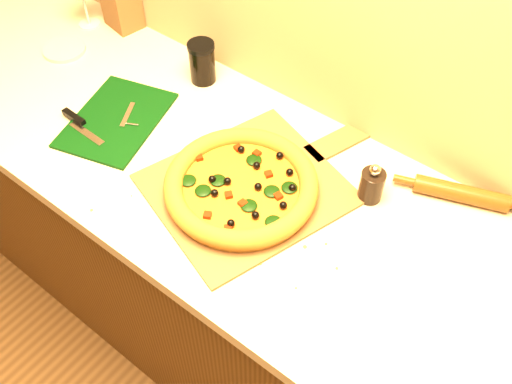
# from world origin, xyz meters

# --- Properties ---
(cabinet) EXTENTS (2.80, 0.65, 0.86)m
(cabinet) POSITION_xyz_m (0.00, 1.43, 0.43)
(cabinet) COLOR #472B0F
(cabinet) RESTS_ON ground
(countertop) EXTENTS (2.84, 0.68, 0.04)m
(countertop) POSITION_xyz_m (0.00, 1.43, 0.88)
(countertop) COLOR beige
(countertop) RESTS_ON cabinet
(pizza_peel) EXTENTS (0.51, 0.64, 0.01)m
(pizza_peel) POSITION_xyz_m (-0.12, 1.42, 0.90)
(pizza_peel) COLOR brown
(pizza_peel) RESTS_ON countertop
(pizza) EXTENTS (0.37, 0.37, 0.05)m
(pizza) POSITION_xyz_m (-0.13, 1.39, 0.93)
(pizza) COLOR #B6782D
(pizza) RESTS_ON pizza_peel
(cutting_board) EXTENTS (0.30, 0.36, 0.02)m
(cutting_board) POSITION_xyz_m (-0.56, 1.38, 0.90)
(cutting_board) COLOR black
(cutting_board) RESTS_ON countertop
(bottle_cap) EXTENTS (0.04, 0.04, 0.01)m
(bottle_cap) POSITION_xyz_m (-0.58, 1.37, 0.90)
(bottle_cap) COLOR black
(bottle_cap) RESTS_ON countertop
(pepper_grinder) EXTENTS (0.06, 0.06, 0.11)m
(pepper_grinder) POSITION_xyz_m (0.12, 1.57, 0.95)
(pepper_grinder) COLOR black
(pepper_grinder) RESTS_ON countertop
(rolling_pin) EXTENTS (0.31, 0.13, 0.04)m
(rolling_pin) POSITION_xyz_m (0.30, 1.70, 0.92)
(rolling_pin) COLOR #5E3210
(rolling_pin) RESTS_ON countertop
(dark_jar) EXTENTS (0.08, 0.08, 0.12)m
(dark_jar) POSITION_xyz_m (-0.49, 1.66, 0.96)
(dark_jar) COLOR black
(dark_jar) RESTS_ON countertop
(side_plate) EXTENTS (0.15, 0.15, 0.01)m
(side_plate) POSITION_xyz_m (-0.92, 1.50, 0.91)
(side_plate) COLOR beige
(side_plate) RESTS_ON countertop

